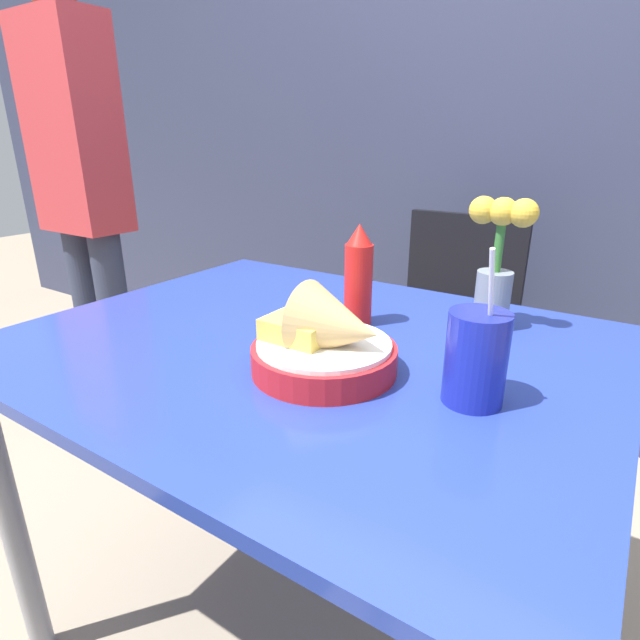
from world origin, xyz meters
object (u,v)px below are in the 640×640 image
(chair_far_window, at_px, (451,325))
(ketchup_bottle, at_px, (358,277))
(food_basket, at_px, (329,343))
(drink_cup, at_px, (476,361))
(flower_vase, at_px, (497,261))
(person_standing, at_px, (82,184))

(chair_far_window, bearing_deg, ketchup_bottle, -87.51)
(food_basket, bearing_deg, chair_far_window, 96.37)
(chair_far_window, xyz_separation_m, ketchup_bottle, (0.03, -0.72, 0.34))
(food_basket, height_order, drink_cup, drink_cup)
(ketchup_bottle, bearing_deg, flower_vase, 28.33)
(drink_cup, distance_m, flower_vase, 0.34)
(food_basket, xyz_separation_m, flower_vase, (0.16, 0.36, 0.09))
(ketchup_bottle, xyz_separation_m, drink_cup, (0.30, -0.19, -0.04))
(food_basket, bearing_deg, drink_cup, 8.86)
(food_basket, distance_m, drink_cup, 0.23)
(food_basket, height_order, ketchup_bottle, ketchup_bottle)
(chair_far_window, xyz_separation_m, flower_vase, (0.27, -0.59, 0.38))
(person_standing, bearing_deg, chair_far_window, 25.07)
(ketchup_bottle, bearing_deg, person_standing, 171.82)
(ketchup_bottle, bearing_deg, food_basket, -72.00)
(ketchup_bottle, distance_m, drink_cup, 0.36)
(drink_cup, height_order, flower_vase, flower_vase)
(chair_far_window, bearing_deg, food_basket, -83.63)
(ketchup_bottle, relative_size, person_standing, 0.12)
(drink_cup, xyz_separation_m, person_standing, (-1.51, 0.37, 0.15))
(chair_far_window, bearing_deg, person_standing, -154.93)
(chair_far_window, height_order, flower_vase, flower_vase)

